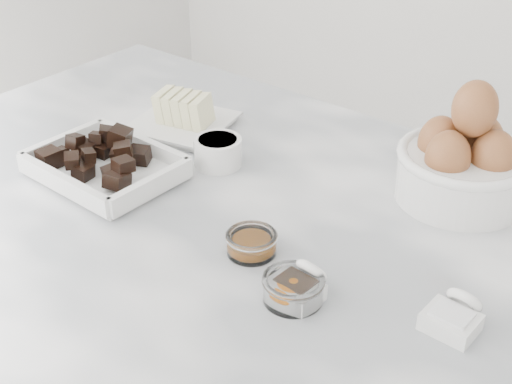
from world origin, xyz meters
TOP-DOWN VIEW (x-y plane):
  - marble_slab at (0.00, 0.00)m, footprint 1.20×0.80m
  - chocolate_dish at (-0.22, -0.02)m, footprint 0.21×0.17m
  - butter_plate at (-0.25, 0.16)m, footprint 0.18×0.18m
  - sugar_ramekin at (-0.12, 0.11)m, footprint 0.07×0.07m
  - egg_bowl at (0.21, 0.25)m, footprint 0.18×0.18m
  - honey_bowl at (0.06, -0.03)m, footprint 0.06×0.06m
  - zest_bowl at (0.16, -0.07)m, footprint 0.07×0.07m
  - vanilla_spoon at (0.16, -0.06)m, footprint 0.06×0.07m
  - salt_spoon at (0.32, -0.00)m, footprint 0.06×0.07m

SIDE VIEW (x-z plane):
  - marble_slab at x=0.00m, z-range 0.90..0.94m
  - vanilla_spoon at x=0.16m, z-range 0.93..0.98m
  - salt_spoon at x=0.32m, z-range 0.93..0.98m
  - honey_bowl at x=0.06m, z-range 0.94..0.97m
  - zest_bowl at x=0.16m, z-range 0.94..0.97m
  - butter_plate at x=-0.25m, z-range 0.93..0.99m
  - chocolate_dish at x=-0.22m, z-range 0.94..0.99m
  - sugar_ramekin at x=-0.12m, z-range 0.94..0.98m
  - egg_bowl at x=0.21m, z-range 0.91..1.08m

